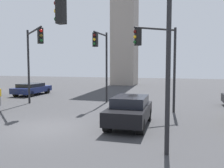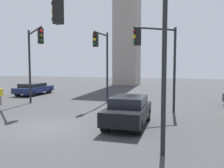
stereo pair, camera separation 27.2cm
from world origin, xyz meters
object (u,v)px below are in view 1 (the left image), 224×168
car_0 (32,89)px  traffic_light_3 (102,53)px  car_3 (130,110)px  traffic_light_4 (114,30)px  traffic_light_0 (157,52)px  traffic_light_2 (33,50)px

car_0 → traffic_light_3: bearing=-113.9°
traffic_light_3 → car_3: (3.58, -5.69, -3.21)m
traffic_light_3 → car_3: 7.45m
traffic_light_3 → car_0: (-8.99, 3.47, -3.32)m
traffic_light_4 → car_3: (-0.17, 3.29, -3.48)m
traffic_light_0 → car_3: 4.67m
traffic_light_2 → car_0: (-4.66, 5.96, -3.48)m
car_0 → car_3: 15.55m
traffic_light_2 → traffic_light_4: 10.37m
traffic_light_3 → traffic_light_0: bearing=64.1°
traffic_light_3 → car_0: size_ratio=1.24×
traffic_light_0 → car_0: (-13.50, 5.79, -3.22)m
traffic_light_0 → traffic_light_2: 8.84m
traffic_light_2 → traffic_light_4: size_ratio=0.97×
traffic_light_0 → traffic_light_3: traffic_light_3 is taller
traffic_light_2 → car_3: bearing=19.6°
traffic_light_0 → traffic_light_4: 6.71m
traffic_light_4 → traffic_light_3: bearing=-64.5°
traffic_light_0 → car_3: (-0.93, -3.37, -3.10)m
car_3 → traffic_light_2: bearing=-114.4°
traffic_light_4 → car_0: bearing=-41.5°
traffic_light_0 → car_0: traffic_light_0 is taller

